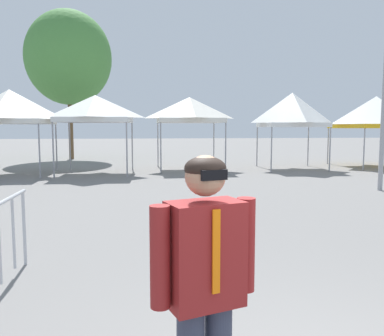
{
  "coord_description": "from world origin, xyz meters",
  "views": [
    {
      "loc": [
        -1.23,
        -2.14,
        1.93
      ],
      "look_at": [
        -0.44,
        4.02,
        1.3
      ],
      "focal_mm": 37.24,
      "sensor_mm": 36.0,
      "label": 1
    }
  ],
  "objects_px": {
    "canopy_tent_far_left": "(292,110)",
    "person_foreground": "(205,286)",
    "canopy_tent_right_of_center": "(95,109)",
    "tree_behind_tents_left": "(69,58)",
    "canopy_tent_center": "(376,112)",
    "canopy_tent_far_right": "(190,110)",
    "canopy_tent_behind_right": "(10,107)"
  },
  "relations": [
    {
      "from": "canopy_tent_far_right",
      "to": "canopy_tent_behind_right",
      "type": "bearing_deg",
      "value": -172.07
    },
    {
      "from": "canopy_tent_right_of_center",
      "to": "canopy_tent_far_right",
      "type": "bearing_deg",
      "value": 15.38
    },
    {
      "from": "canopy_tent_right_of_center",
      "to": "tree_behind_tents_left",
      "type": "xyz_separation_m",
      "value": [
        -2.4,
        8.12,
        3.42
      ]
    },
    {
      "from": "canopy_tent_far_right",
      "to": "canopy_tent_center",
      "type": "bearing_deg",
      "value": 1.82
    },
    {
      "from": "canopy_tent_right_of_center",
      "to": "canopy_tent_center",
      "type": "height_order",
      "value": "canopy_tent_center"
    },
    {
      "from": "canopy_tent_far_right",
      "to": "person_foreground",
      "type": "bearing_deg",
      "value": -96.64
    },
    {
      "from": "canopy_tent_center",
      "to": "tree_behind_tents_left",
      "type": "height_order",
      "value": "tree_behind_tents_left"
    },
    {
      "from": "canopy_tent_behind_right",
      "to": "canopy_tent_far_left",
      "type": "xyz_separation_m",
      "value": [
        12.34,
        0.68,
        -0.03
      ]
    },
    {
      "from": "person_foreground",
      "to": "tree_behind_tents_left",
      "type": "bearing_deg",
      "value": 101.3
    },
    {
      "from": "canopy_tent_far_left",
      "to": "person_foreground",
      "type": "bearing_deg",
      "value": -112.84
    },
    {
      "from": "canopy_tent_right_of_center",
      "to": "canopy_tent_far_right",
      "type": "distance_m",
      "value": 4.27
    },
    {
      "from": "canopy_tent_right_of_center",
      "to": "canopy_tent_far_left",
      "type": "height_order",
      "value": "canopy_tent_far_left"
    },
    {
      "from": "canopy_tent_center",
      "to": "canopy_tent_far_right",
      "type": "bearing_deg",
      "value": -178.18
    },
    {
      "from": "canopy_tent_behind_right",
      "to": "canopy_tent_right_of_center",
      "type": "xyz_separation_m",
      "value": [
        3.45,
        -0.08,
        -0.07
      ]
    },
    {
      "from": "canopy_tent_far_left",
      "to": "canopy_tent_center",
      "type": "bearing_deg",
      "value": 8.32
    },
    {
      "from": "canopy_tent_far_right",
      "to": "person_foreground",
      "type": "distance_m",
      "value": 16.38
    },
    {
      "from": "person_foreground",
      "to": "tree_behind_tents_left",
      "type": "height_order",
      "value": "tree_behind_tents_left"
    },
    {
      "from": "tree_behind_tents_left",
      "to": "canopy_tent_right_of_center",
      "type": "bearing_deg",
      "value": -73.57
    },
    {
      "from": "canopy_tent_far_left",
      "to": "tree_behind_tents_left",
      "type": "bearing_deg",
      "value": 146.88
    },
    {
      "from": "canopy_tent_right_of_center",
      "to": "person_foreground",
      "type": "bearing_deg",
      "value": -81.55
    },
    {
      "from": "canopy_tent_behind_right",
      "to": "canopy_tent_center",
      "type": "xyz_separation_m",
      "value": [
        16.96,
        1.35,
        -0.09
      ]
    },
    {
      "from": "canopy_tent_far_left",
      "to": "canopy_tent_right_of_center",
      "type": "bearing_deg",
      "value": -175.14
    },
    {
      "from": "canopy_tent_far_right",
      "to": "person_foreground",
      "type": "height_order",
      "value": "canopy_tent_far_right"
    },
    {
      "from": "canopy_tent_far_right",
      "to": "tree_behind_tents_left",
      "type": "bearing_deg",
      "value": 132.99
    },
    {
      "from": "canopy_tent_behind_right",
      "to": "canopy_tent_center",
      "type": "bearing_deg",
      "value": 4.56
    },
    {
      "from": "canopy_tent_center",
      "to": "person_foreground",
      "type": "bearing_deg",
      "value": -124.37
    },
    {
      "from": "canopy_tent_center",
      "to": "canopy_tent_far_left",
      "type": "bearing_deg",
      "value": -171.68
    },
    {
      "from": "canopy_tent_behind_right",
      "to": "canopy_tent_far_left",
      "type": "height_order",
      "value": "canopy_tent_far_left"
    },
    {
      "from": "canopy_tent_behind_right",
      "to": "tree_behind_tents_left",
      "type": "xyz_separation_m",
      "value": [
        1.05,
        8.04,
        3.35
      ]
    },
    {
      "from": "canopy_tent_far_left",
      "to": "tree_behind_tents_left",
      "type": "relative_size",
      "value": 0.4
    },
    {
      "from": "canopy_tent_behind_right",
      "to": "canopy_tent_far_right",
      "type": "relative_size",
      "value": 1.05
    },
    {
      "from": "canopy_tent_behind_right",
      "to": "canopy_tent_far_right",
      "type": "xyz_separation_m",
      "value": [
        7.57,
        1.05,
        -0.05
      ]
    }
  ]
}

